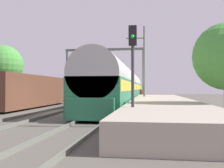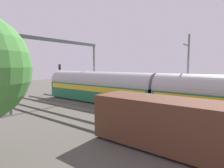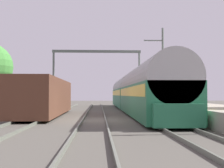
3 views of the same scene
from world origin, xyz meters
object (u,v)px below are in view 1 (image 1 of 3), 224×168
Objects in this scene: person_crossing at (141,93)px; railway_signal_far at (144,80)px; passenger_train at (123,86)px; railway_signal_near at (133,61)px; catenary_gantry at (104,63)px; freight_car at (30,91)px.

railway_signal_far reaches higher than person_crossing.
passenger_train reaches higher than person_crossing.
catenary_gantry is (-6.10, 27.94, 2.68)m from railway_signal_near.
person_crossing is at bearing 57.64° from freight_car.
person_crossing is (9.66, 15.24, -0.44)m from freight_car.
freight_car is 1.06× the size of catenary_gantry.
freight_car is 18.00m from catenary_gantry.
railway_signal_far is (-0.23, 35.94, 0.26)m from railway_signal_near.
person_crossing is 10.05m from railway_signal_far.
freight_car is 14.88m from railway_signal_near.
railway_signal_near is (0.39, -26.12, 1.91)m from person_crossing.
passenger_train is at bearing 39.12° from freight_car.
passenger_train is 10.19m from freight_car.
person_crossing is 0.14× the size of catenary_gantry.
passenger_train is 18.78m from railway_signal_far.
catenary_gantry reaches higher than freight_car.
passenger_train is 17.46m from railway_signal_near.
freight_car is 26.97m from railway_signal_far.
passenger_train is 2.67× the size of catenary_gantry.
railway_signal_far is 0.41× the size of catenary_gantry.
passenger_train is 6.57× the size of railway_signal_far.
freight_car is 7.51× the size of person_crossing.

